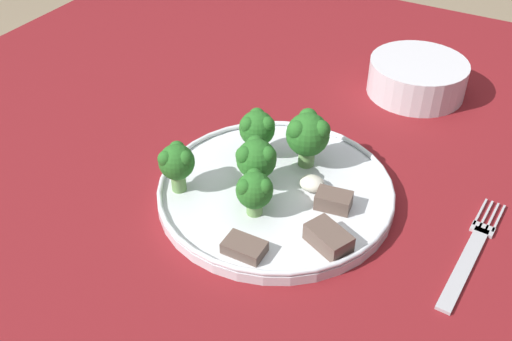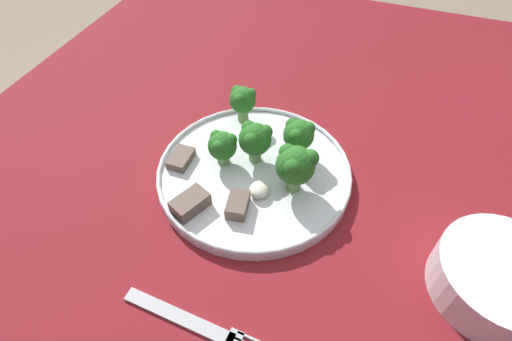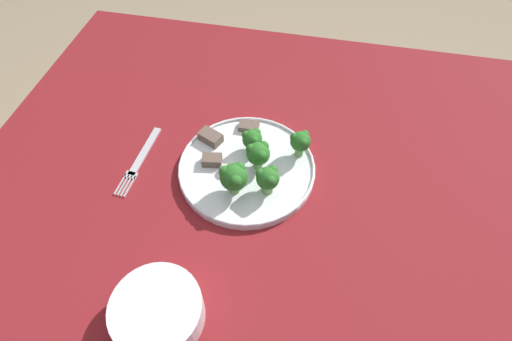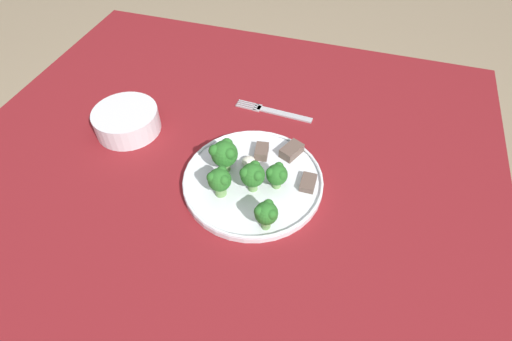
# 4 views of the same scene
# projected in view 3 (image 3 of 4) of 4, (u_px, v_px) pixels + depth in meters

# --- Properties ---
(ground_plane) EXTENTS (8.00, 8.00, 0.00)m
(ground_plane) POSITION_uv_depth(u_px,v_px,m) (255.00, 325.00, 1.34)
(ground_plane) COLOR #9E896B
(table) EXTENTS (1.16, 1.11, 0.75)m
(table) POSITION_uv_depth(u_px,v_px,m) (254.00, 229.00, 0.82)
(table) COLOR maroon
(table) RESTS_ON ground_plane
(dinner_plate) EXTENTS (0.27, 0.27, 0.02)m
(dinner_plate) POSITION_uv_depth(u_px,v_px,m) (247.00, 168.00, 0.79)
(dinner_plate) COLOR white
(dinner_plate) RESTS_ON table
(fork) EXTENTS (0.03, 0.18, 0.00)m
(fork) POSITION_uv_depth(u_px,v_px,m) (140.00, 160.00, 0.81)
(fork) COLOR #B2B2B7
(fork) RESTS_ON table
(cream_bowl) EXTENTS (0.14, 0.14, 0.05)m
(cream_bowl) POSITION_uv_depth(u_px,v_px,m) (158.00, 312.00, 0.60)
(cream_bowl) COLOR silver
(cream_bowl) RESTS_ON table
(broccoli_floret_near_rim_left) EXTENTS (0.04, 0.04, 0.05)m
(broccoli_floret_near_rim_left) POSITION_uv_depth(u_px,v_px,m) (252.00, 139.00, 0.79)
(broccoli_floret_near_rim_left) COLOR #709E56
(broccoli_floret_near_rim_left) RESTS_ON dinner_plate
(broccoli_floret_center_left) EXTENTS (0.05, 0.05, 0.06)m
(broccoli_floret_center_left) POSITION_uv_depth(u_px,v_px,m) (258.00, 154.00, 0.76)
(broccoli_floret_center_left) COLOR #709E56
(broccoli_floret_center_left) RESTS_ON dinner_plate
(broccoli_floret_back_left) EXTENTS (0.05, 0.05, 0.07)m
(broccoli_floret_back_left) POSITION_uv_depth(u_px,v_px,m) (234.00, 177.00, 0.72)
(broccoli_floret_back_left) COLOR #709E56
(broccoli_floret_back_left) RESTS_ON dinner_plate
(broccoli_floret_front_left) EXTENTS (0.04, 0.04, 0.06)m
(broccoli_floret_front_left) POSITION_uv_depth(u_px,v_px,m) (268.00, 179.00, 0.72)
(broccoli_floret_front_left) COLOR #709E56
(broccoli_floret_front_left) RESTS_ON dinner_plate
(broccoli_floret_center_back) EXTENTS (0.04, 0.04, 0.06)m
(broccoli_floret_center_back) POSITION_uv_depth(u_px,v_px,m) (300.00, 142.00, 0.77)
(broccoli_floret_center_back) COLOR #709E56
(broccoli_floret_center_back) RESTS_ON dinner_plate
(meat_slice_front_slice) EXTENTS (0.04, 0.03, 0.02)m
(meat_slice_front_slice) POSITION_uv_depth(u_px,v_px,m) (212.00, 160.00, 0.78)
(meat_slice_front_slice) COLOR brown
(meat_slice_front_slice) RESTS_ON dinner_plate
(meat_slice_middle_slice) EXTENTS (0.04, 0.03, 0.01)m
(meat_slice_middle_slice) POSITION_uv_depth(u_px,v_px,m) (249.00, 126.00, 0.84)
(meat_slice_middle_slice) COLOR brown
(meat_slice_middle_slice) RESTS_ON dinner_plate
(meat_slice_rear_slice) EXTENTS (0.05, 0.05, 0.02)m
(meat_slice_rear_slice) POSITION_uv_depth(u_px,v_px,m) (211.00, 137.00, 0.82)
(meat_slice_rear_slice) COLOR brown
(meat_slice_rear_slice) RESTS_ON dinner_plate
(sauce_dollop) EXTENTS (0.03, 0.03, 0.02)m
(sauce_dollop) POSITION_uv_depth(u_px,v_px,m) (226.00, 170.00, 0.77)
(sauce_dollop) COLOR silver
(sauce_dollop) RESTS_ON dinner_plate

